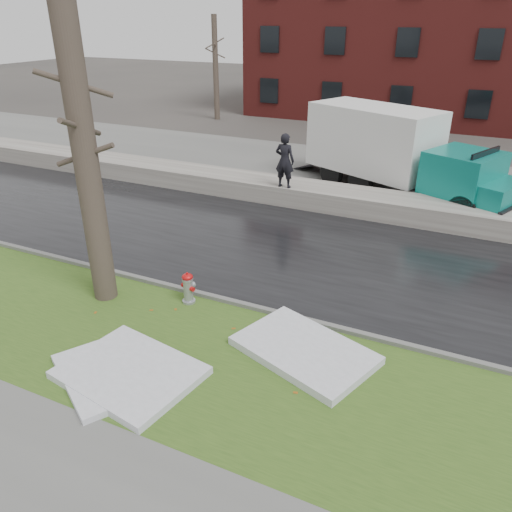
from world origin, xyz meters
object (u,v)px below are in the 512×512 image
at_px(tree, 86,158).
at_px(worker, 285,161).
at_px(fire_hydrant, 188,287).
at_px(box_truck, 395,150).

height_order(tree, worker, tree).
relative_size(fire_hydrant, tree, 0.12).
bearing_deg(tree, worker, 79.25).
distance_m(fire_hydrant, tree, 3.81).
bearing_deg(box_truck, tree, -89.37).
distance_m(fire_hydrant, box_truck, 11.15).
xyz_separation_m(fire_hydrant, worker, (-0.54, 7.49, 1.26)).
height_order(tree, box_truck, tree).
bearing_deg(fire_hydrant, tree, -148.53).
xyz_separation_m(tree, worker, (1.54, 8.13, -1.87)).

